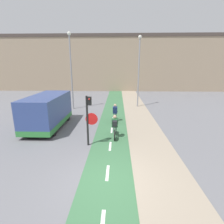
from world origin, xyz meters
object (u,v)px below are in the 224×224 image
Objects in this scene: traffic_light_pole at (89,115)px; cyclist_far at (115,113)px; street_lamp_far at (71,64)px; cyclist_near at (115,127)px; van at (48,112)px; street_lamp_sidewalk at (139,65)px.

traffic_light_pole reaches higher than cyclist_far.
cyclist_near is (4.48, -7.44, -3.82)m from street_lamp_far.
cyclist_far is (1.36, 4.43, -1.10)m from traffic_light_pole.
cyclist_far is 0.32× the size of van.
van is at bearing 139.90° from traffic_light_pole.
van is at bearing -162.42° from cyclist_far.
van is at bearing -93.66° from street_lamp_far.
van reaches higher than cyclist_near.
street_lamp_far is at bearing 86.34° from van.
street_lamp_sidewalk is at bearing 8.87° from street_lamp_far.
street_lamp_sidewalk reaches higher than cyclist_far.
street_lamp_sidewalk is at bearing 65.72° from cyclist_far.
cyclist_far is at bearing 90.65° from cyclist_near.
cyclist_near is 1.03× the size of cyclist_far.
traffic_light_pole is 9.54m from street_lamp_far.
van is at bearing -136.70° from street_lamp_sidewalk.
cyclist_near is at bearing 39.61° from traffic_light_pole.
van is (-0.36, -5.69, -3.36)m from street_lamp_far.
traffic_light_pole is 0.38× the size of street_lamp_far.
street_lamp_sidewalk is 6.86m from cyclist_far.
traffic_light_pole is 1.72× the size of cyclist_near.
street_lamp_far is at bearing 136.84° from cyclist_far.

